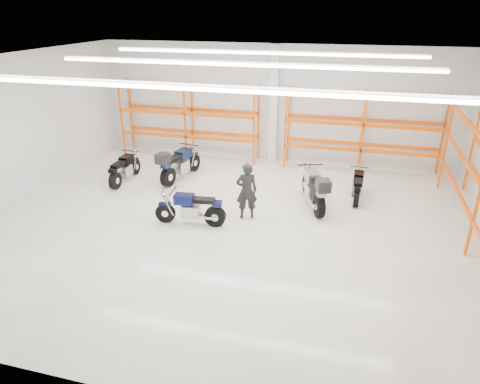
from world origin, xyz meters
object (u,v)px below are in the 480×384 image
(motorcycle_main, at_px, (193,209))
(structural_column, at_px, (274,105))
(motorcycle_back_a, at_px, (124,170))
(motorcycle_back_c, at_px, (315,190))
(motorcycle_back_b, at_px, (178,165))
(motorcycle_back_d, at_px, (357,187))
(standing_man, at_px, (247,191))

(motorcycle_main, xyz_separation_m, structural_column, (1.10, 6.05, 1.78))
(motorcycle_main, height_order, motorcycle_back_a, motorcycle_main)
(motorcycle_back_c, bearing_deg, motorcycle_back_a, 176.67)
(motorcycle_back_a, xyz_separation_m, motorcycle_back_b, (1.78, 0.65, 0.13))
(motorcycle_main, bearing_deg, structural_column, 79.66)
(motorcycle_back_d, bearing_deg, standing_man, -144.88)
(motorcycle_back_c, relative_size, structural_column, 0.53)
(motorcycle_back_b, bearing_deg, motorcycle_back_d, -0.31)
(motorcycle_main, relative_size, standing_man, 1.20)
(motorcycle_main, bearing_deg, motorcycle_back_d, 33.92)
(motorcycle_back_a, bearing_deg, motorcycle_back_d, 4.41)
(motorcycle_back_b, bearing_deg, motorcycle_main, -60.40)
(structural_column, bearing_deg, motorcycle_back_c, -62.57)
(motorcycle_back_b, xyz_separation_m, motorcycle_back_c, (4.93, -1.04, 0.01))
(motorcycle_main, bearing_deg, motorcycle_back_b, 119.60)
(motorcycle_main, distance_m, motorcycle_back_d, 5.39)
(motorcycle_back_c, height_order, standing_man, standing_man)
(motorcycle_main, xyz_separation_m, motorcycle_back_d, (4.47, 3.01, -0.04))
(motorcycle_back_a, distance_m, standing_man, 5.12)
(motorcycle_main, distance_m, motorcycle_back_a, 4.24)
(motorcycle_back_c, height_order, motorcycle_back_d, motorcycle_back_c)
(motorcycle_back_a, xyz_separation_m, structural_column, (4.61, 3.65, 1.78))
(motorcycle_back_b, height_order, structural_column, structural_column)
(standing_man, bearing_deg, motorcycle_back_b, -56.98)
(motorcycle_main, distance_m, motorcycle_back_c, 3.78)
(motorcycle_back_a, height_order, structural_column, structural_column)
(motorcycle_back_d, bearing_deg, motorcycle_back_c, -141.64)
(motorcycle_main, distance_m, motorcycle_back_b, 3.50)
(structural_column, bearing_deg, motorcycle_back_d, -42.04)
(motorcycle_back_a, xyz_separation_m, standing_man, (4.86, -1.58, 0.39))
(motorcycle_back_c, xyz_separation_m, motorcycle_back_d, (1.27, 1.01, -0.17))
(motorcycle_main, bearing_deg, motorcycle_back_a, 145.69)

